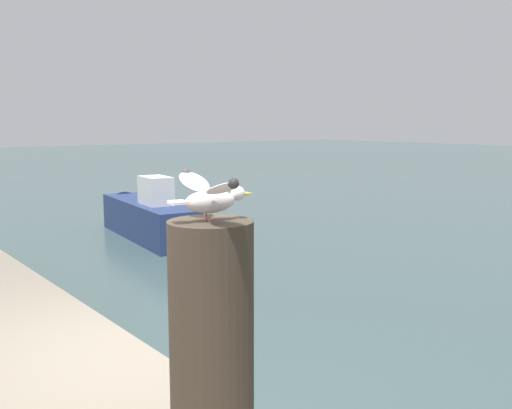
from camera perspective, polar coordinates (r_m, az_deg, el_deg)
mooring_post at (r=2.64m, az=-4.40°, el=-12.96°), size 0.38×0.38×1.05m
seagull at (r=2.49m, az=-4.47°, el=0.95°), size 0.55×0.39×0.21m
boat_navy at (r=13.49m, az=-10.98°, el=-1.07°), size 4.51×1.42×1.43m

